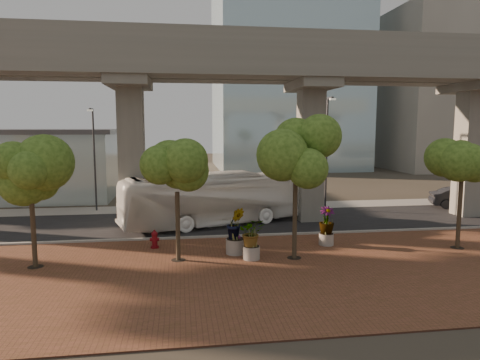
{
  "coord_description": "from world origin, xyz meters",
  "views": [
    {
      "loc": [
        -2.88,
        -26.48,
        6.49
      ],
      "look_at": [
        0.9,
        0.5,
        3.12
      ],
      "focal_mm": 32.0,
      "sensor_mm": 36.0,
      "label": 1
    }
  ],
  "objects": [
    {
      "name": "transit_viaduct",
      "position": [
        0.0,
        2.0,
        7.29
      ],
      "size": [
        72.0,
        5.6,
        12.4
      ],
      "color": "gray",
      "rests_on": "ground"
    },
    {
      "name": "street_tree_near_west",
      "position": [
        -3.06,
        -6.07,
        4.34
      ],
      "size": [
        3.22,
        3.22,
        5.77
      ],
      "color": "#473A28",
      "rests_on": "ground"
    },
    {
      "name": "fire_hydrant",
      "position": [
        -4.32,
        -3.74,
        0.52
      ],
      "size": [
        0.48,
        0.44,
        0.97
      ],
      "color": "maroon",
      "rests_on": "ground"
    },
    {
      "name": "far_sidewalk",
      "position": [
        0.0,
        7.5,
        0.03
      ],
      "size": [
        90.0,
        3.0,
        0.06
      ],
      "primitive_type": "cube",
      "color": "#9D9992",
      "rests_on": "ground"
    },
    {
      "name": "streetlamp_west",
      "position": [
        -9.41,
        7.39,
        4.59
      ],
      "size": [
        0.39,
        1.14,
        7.85
      ],
      "color": "#28292D",
      "rests_on": "ground"
    },
    {
      "name": "planter_right",
      "position": [
        5.0,
        -4.45,
        1.34
      ],
      "size": [
        1.98,
        1.98,
        2.12
      ],
      "color": "gray",
      "rests_on": "ground"
    },
    {
      "name": "ground",
      "position": [
        0.0,
        0.0,
        0.0
      ],
      "size": [
        160.0,
        160.0,
        0.0
      ],
      "primitive_type": "plane",
      "color": "#343026",
      "rests_on": "ground"
    },
    {
      "name": "planter_left",
      "position": [
        -0.16,
        -5.37,
        1.52
      ],
      "size": [
        2.19,
        2.19,
        2.4
      ],
      "color": "#B1AA9F",
      "rests_on": "ground"
    },
    {
      "name": "curb_strip",
      "position": [
        0.0,
        -2.0,
        0.08
      ],
      "size": [
        70.0,
        0.25,
        0.16
      ],
      "primitive_type": "cube",
      "color": "#9D9992",
      "rests_on": "ground"
    },
    {
      "name": "asphalt_road",
      "position": [
        0.0,
        2.0,
        0.02
      ],
      "size": [
        90.0,
        8.0,
        0.04
      ],
      "primitive_type": "cube",
      "color": "black",
      "rests_on": "ground"
    },
    {
      "name": "transit_bus",
      "position": [
        -0.75,
        1.44,
        1.72
      ],
      "size": [
        12.6,
        6.55,
        3.43
      ],
      "primitive_type": "imported",
      "rotation": [
        0.0,
        0.0,
        1.88
      ],
      "color": "white",
      "rests_on": "ground"
    },
    {
      "name": "midrise_block",
      "position": [
        38.0,
        36.0,
        12.0
      ],
      "size": [
        18.0,
        16.0,
        24.0
      ],
      "primitive_type": "cube",
      "color": "#A5A094",
      "rests_on": "ground"
    },
    {
      "name": "planter_front",
      "position": [
        0.5,
        -6.4,
        1.29
      ],
      "size": [
        1.84,
        1.84,
        2.03
      ],
      "color": "gray",
      "rests_on": "ground"
    },
    {
      "name": "street_tree_far_east",
      "position": [
        11.77,
        -6.0,
        4.59
      ],
      "size": [
        3.25,
        3.25,
        6.03
      ],
      "color": "#473A28",
      "rests_on": "ground"
    },
    {
      "name": "street_tree_far_west",
      "position": [
        -9.62,
        -6.19,
        4.52
      ],
      "size": [
        3.92,
        3.92,
        6.27
      ],
      "color": "#473A28",
      "rests_on": "ground"
    },
    {
      "name": "streetlamp_east",
      "position": [
        8.42,
        5.46,
        5.09
      ],
      "size": [
        0.43,
        1.26,
        8.72
      ],
      "color": "#2B2C30",
      "rests_on": "ground"
    },
    {
      "name": "parked_car",
      "position": [
        19.57,
        4.51,
        0.82
      ],
      "size": [
        5.26,
        3.24,
        1.64
      ],
      "primitive_type": "imported",
      "rotation": [
        0.0,
        0.0,
        1.24
      ],
      "color": "black",
      "rests_on": "ground"
    },
    {
      "name": "brick_plaza",
      "position": [
        0.0,
        -8.0,
        0.03
      ],
      "size": [
        70.0,
        13.0,
        0.06
      ],
      "primitive_type": "cube",
      "color": "brown",
      "rests_on": "ground"
    },
    {
      "name": "street_tree_near_east",
      "position": [
        2.63,
        -6.51,
        5.22
      ],
      "size": [
        4.25,
        4.25,
        7.11
      ],
      "color": "#473A28",
      "rests_on": "ground"
    }
  ]
}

